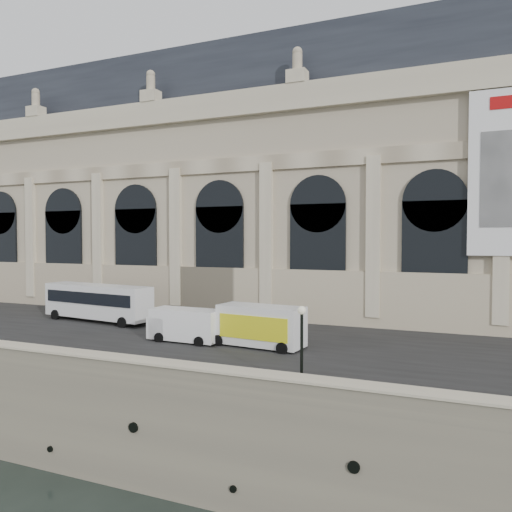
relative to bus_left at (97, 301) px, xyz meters
The scene contains 10 objects.
ground 21.72m from the bus_left, 48.35° to the right, with size 260.00×260.00×0.00m, color black.
quay 24.52m from the bus_left, 55.98° to the left, with size 160.00×70.00×6.00m, color gray.
street 13.61m from the bus_left, ahead, with size 160.00×24.00×0.06m, color #2D2D2D.
parapet 19.81m from the bus_left, 47.19° to the right, with size 160.00×1.40×1.21m.
museum 21.03m from the bus_left, 64.69° to the left, with size 69.00×18.70×29.10m.
bus_left is the anchor object (origin of this frame).
van_b 14.19m from the bus_left, 16.30° to the right, with size 5.31×2.38×2.32m.
van_c 12.98m from the bus_left, 20.91° to the right, with size 5.73×2.50×2.52m.
box_truck 18.41m from the bus_left, 12.94° to the right, with size 7.72×3.33×3.02m.
lamp_right 27.12m from the bus_left, 27.30° to the right, with size 0.44×0.44×4.35m.
Camera 1 is at (18.57, -21.99, 13.85)m, focal length 35.00 mm.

